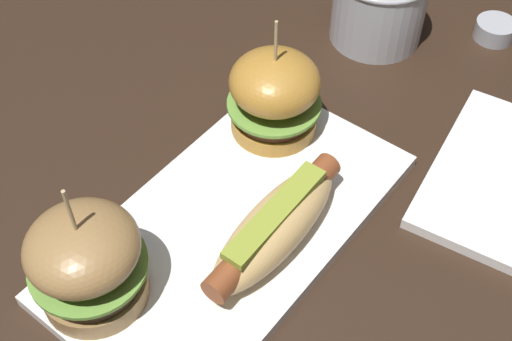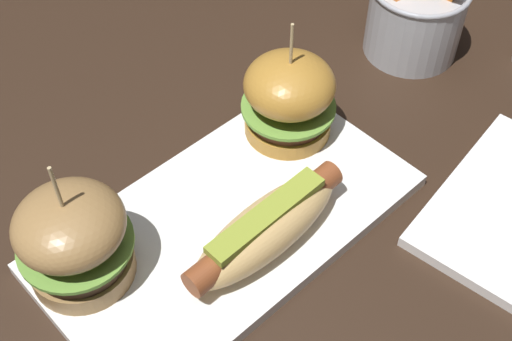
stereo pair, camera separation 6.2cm
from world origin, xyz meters
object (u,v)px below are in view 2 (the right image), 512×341
object	(u,v)px
slider_left	(74,239)
platter_main	(229,223)
hot_dog	(266,227)
slider_right	(289,97)
fries_bucket	(415,16)

from	to	relation	value
slider_left	platter_main	bearing A→B (deg)	-18.53
platter_main	hot_dog	world-z (taller)	hot_dog
platter_main	slider_right	bearing A→B (deg)	20.05
slider_left	fries_bucket	size ratio (longest dim) A/B	0.98
fries_bucket	platter_main	bearing A→B (deg)	-171.50
slider_right	platter_main	bearing A→B (deg)	-159.95
hot_dog	slider_right	size ratio (longest dim) A/B	1.31
hot_dog	slider_left	distance (m)	0.16
platter_main	slider_right	world-z (taller)	slider_right
platter_main	fries_bucket	bearing A→B (deg)	8.50
slider_left	fries_bucket	distance (m)	0.47
hot_dog	fries_bucket	world-z (taller)	fries_bucket
platter_main	slider_right	distance (m)	0.14
hot_dog	fries_bucket	bearing A→B (deg)	16.06
platter_main	fries_bucket	world-z (taller)	fries_bucket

